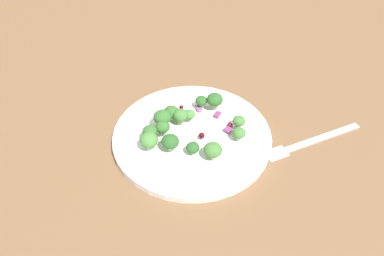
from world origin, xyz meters
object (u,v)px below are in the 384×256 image
object	(u,v)px
plate	(192,136)
broccoli_floret_2	(170,142)
broccoli_floret_0	(150,132)
fork	(308,142)
broccoli_floret_1	(162,117)

from	to	relation	value
plate	broccoli_floret_2	size ratio (longest dim) A/B	9.42
broccoli_floret_0	broccoli_floret_2	bearing A→B (deg)	96.00
plate	broccoli_floret_2	distance (cm)	5.66
fork	broccoli_floret_1	bearing A→B (deg)	-55.33
broccoli_floret_0	fork	world-z (taller)	broccoli_floret_0
broccoli_floret_0	broccoli_floret_1	world-z (taller)	broccoli_floret_1
broccoli_floret_0	broccoli_floret_1	bearing A→B (deg)	-172.27
broccoli_floret_0	plate	bearing A→B (deg)	142.38
plate	fork	size ratio (longest dim) A/B	1.52
fork	broccoli_floret_0	bearing A→B (deg)	-48.50
broccoli_floret_2	plate	bearing A→B (deg)	178.04
broccoli_floret_0	broccoli_floret_2	distance (cm)	4.12
broccoli_floret_1	fork	world-z (taller)	broccoli_floret_1
broccoli_floret_1	fork	bearing A→B (deg)	124.67
plate	broccoli_floret_0	world-z (taller)	broccoli_floret_0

